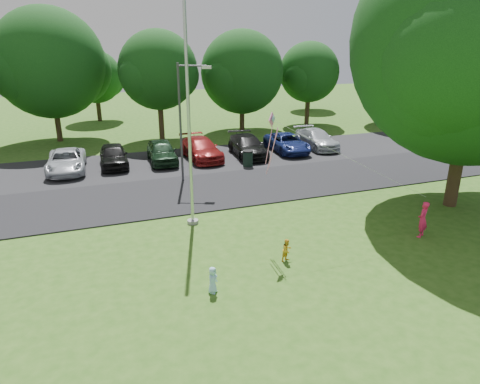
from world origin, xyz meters
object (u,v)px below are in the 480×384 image
object	(u,v)px
big_tree	(477,48)
woman	(423,219)
trash_can	(248,159)
child_yellow	(287,250)
flagpole	(189,132)
street_lamp	(185,113)
kite	(277,133)
child_blue	(213,280)

from	to	relation	value
big_tree	woman	xyz separation A→B (m)	(-3.95, -2.34, -6.70)
trash_can	woman	bearing A→B (deg)	-76.33
child_yellow	flagpole	bearing A→B (deg)	96.64
street_lamp	woman	bearing A→B (deg)	-32.27
woman	child_yellow	size ratio (longest dim) A/B	1.77
street_lamp	woman	size ratio (longest dim) A/B	4.30
flagpole	kite	xyz separation A→B (m)	(2.67, -2.95, 0.33)
child_blue	kite	distance (m)	6.00
trash_can	woman	xyz separation A→B (m)	(3.01, -12.39, 0.23)
trash_can	woman	size ratio (longest dim) A/B	0.70
flagpole	big_tree	size ratio (longest dim) A/B	0.75
street_lamp	woman	distance (m)	13.49
trash_can	flagpole	bearing A→B (deg)	-126.26
kite	woman	bearing A→B (deg)	-59.01
street_lamp	kite	bearing A→B (deg)	-57.85
child_yellow	child_blue	world-z (taller)	child_blue
flagpole	street_lamp	distance (m)	6.23
street_lamp	kite	size ratio (longest dim) A/B	1.05
child_yellow	kite	bearing A→B (deg)	61.01
street_lamp	child_blue	size ratio (longest dim) A/B	7.31
flagpole	street_lamp	bearing A→B (deg)	78.61
street_lamp	trash_can	size ratio (longest dim) A/B	6.17
woman	child_yellow	xyz separation A→B (m)	(-6.23, 0.04, -0.34)
trash_can	child_blue	xyz separation A→B (m)	(-6.44, -13.44, -0.09)
big_tree	child_blue	xyz separation A→B (m)	(-13.40, -3.40, -7.02)
child_yellow	big_tree	bearing A→B (deg)	-8.45
child_yellow	kite	distance (m)	4.40
flagpole	child_yellow	distance (m)	6.42
flagpole	trash_can	distance (m)	10.23
flagpole	child_blue	size ratio (longest dim) A/B	10.91
flagpole	child_yellow	xyz separation A→B (m)	(2.44, -4.63, -3.73)
big_tree	child_blue	distance (m)	15.51
child_yellow	street_lamp	bearing A→B (deg)	75.26
street_lamp	child_blue	bearing A→B (deg)	-76.54
big_tree	trash_can	bearing A→B (deg)	124.74
street_lamp	big_tree	bearing A→B (deg)	-13.40
trash_can	big_tree	world-z (taller)	big_tree
flagpole	child_yellow	world-z (taller)	flagpole
street_lamp	big_tree	xyz separation A→B (m)	(11.40, -8.43, 3.45)
street_lamp	child_blue	distance (m)	12.52
street_lamp	woman	xyz separation A→B (m)	(7.44, -10.77, -3.25)
child_yellow	child_blue	size ratio (longest dim) A/B	0.96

